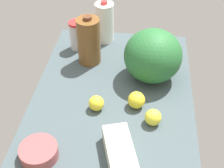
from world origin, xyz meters
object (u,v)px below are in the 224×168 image
(lemon_loose, at_px, (136,100))
(lemon_beside_bowl, at_px, (96,103))
(chocolate_milk_jug, at_px, (89,41))
(lemon_far_back, at_px, (153,117))
(mixing_bowl, at_px, (39,152))
(milk_jug, at_px, (104,22))
(watermelon, at_px, (153,56))
(lemon_by_jug, at_px, (162,40))
(egg_carton, at_px, (121,158))
(tumbler_cup, at_px, (77,35))

(lemon_loose, bearing_deg, lemon_beside_bowl, 101.58)
(chocolate_milk_jug, height_order, lemon_loose, chocolate_milk_jug)
(chocolate_milk_jug, distance_m, lemon_far_back, 0.55)
(lemon_beside_bowl, relative_size, lemon_far_back, 0.97)
(chocolate_milk_jug, height_order, mixing_bowl, chocolate_milk_jug)
(milk_jug, bearing_deg, watermelon, -138.66)
(lemon_by_jug, bearing_deg, lemon_loose, 167.29)
(mixing_bowl, bearing_deg, lemon_by_jug, -29.60)
(egg_carton, bearing_deg, lemon_far_back, -43.90)
(milk_jug, bearing_deg, egg_carton, -168.43)
(lemon_far_back, bearing_deg, mixing_bowl, 117.33)
(egg_carton, xyz_separation_m, lemon_far_back, (0.23, -0.12, -0.00))
(tumbler_cup, xyz_separation_m, lemon_far_back, (-0.53, -0.44, -0.05))
(egg_carton, distance_m, tumbler_cup, 0.83)
(egg_carton, distance_m, lemon_beside_bowl, 0.32)
(chocolate_milk_jug, distance_m, tumbler_cup, 0.15)
(mixing_bowl, relative_size, lemon_by_jug, 2.22)
(lemon_by_jug, distance_m, lemon_beside_bowl, 0.63)
(lemon_by_jug, relative_size, lemon_loose, 0.86)
(watermelon, relative_size, mixing_bowl, 1.88)
(mixing_bowl, relative_size, lemon_far_back, 2.09)
(lemon_by_jug, height_order, lemon_far_back, lemon_far_back)
(lemon_by_jug, bearing_deg, lemon_far_back, 176.20)
(watermelon, bearing_deg, chocolate_milk_jug, 73.03)
(milk_jug, bearing_deg, chocolate_milk_jug, 166.09)
(tumbler_cup, bearing_deg, lemon_far_back, -140.75)
(milk_jug, relative_size, lemon_loose, 3.18)
(egg_carton, bearing_deg, lemon_by_jug, -27.28)
(milk_jug, xyz_separation_m, egg_carton, (-0.86, -0.18, -0.08))
(tumbler_cup, bearing_deg, milk_jug, -54.93)
(egg_carton, relative_size, tumbler_cup, 1.69)
(chocolate_milk_jug, bearing_deg, lemon_beside_bowl, -165.76)
(tumbler_cup, relative_size, lemon_loose, 2.12)
(tumbler_cup, xyz_separation_m, lemon_loose, (-0.44, -0.36, -0.04))
(chocolate_milk_jug, relative_size, lemon_far_back, 3.75)
(milk_jug, height_order, lemon_far_back, milk_jug)
(lemon_loose, bearing_deg, watermelon, -15.83)
(egg_carton, bearing_deg, tumbler_cup, 6.10)
(egg_carton, height_order, mixing_bowl, egg_carton)
(mixing_bowl, height_order, tumbler_cup, tumbler_cup)
(milk_jug, height_order, watermelon, watermelon)
(egg_carton, relative_size, watermelon, 1.00)
(lemon_beside_bowl, distance_m, lemon_far_back, 0.26)
(milk_jug, bearing_deg, lemon_loose, -158.16)
(milk_jug, distance_m, mixing_bowl, 0.88)
(lemon_by_jug, bearing_deg, egg_carton, 169.42)
(watermelon, bearing_deg, lemon_far_back, -177.55)
(tumbler_cup, height_order, lemon_beside_bowl, tumbler_cup)
(lemon_far_back, relative_size, lemon_loose, 0.91)
(milk_jug, xyz_separation_m, mixing_bowl, (-0.86, 0.14, -0.09))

